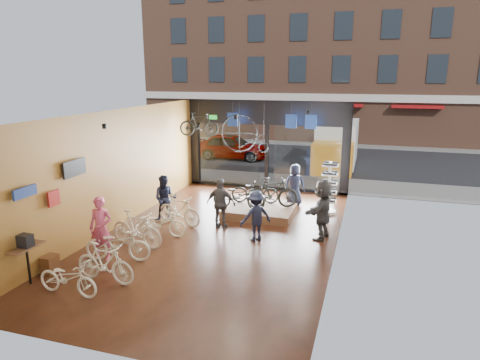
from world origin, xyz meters
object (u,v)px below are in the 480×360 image
at_px(display_bike_left, 239,196).
at_px(hung_bike, 199,124).
at_px(floor_bike_1, 105,263).
at_px(street_car, 231,146).
at_px(display_bike_mid, 272,193).
at_px(customer_0, 101,228).
at_px(floor_bike_4, 160,223).
at_px(customer_2, 221,204).
at_px(display_platform, 259,211).
at_px(display_bike_right, 255,191).
at_px(penny_farthing, 247,135).
at_px(box_truck, 336,146).
at_px(customer_5, 322,210).
at_px(floor_bike_3, 136,229).
at_px(floor_bike_5, 179,210).
at_px(customer_3, 256,216).
at_px(sunglasses_rack, 329,188).
at_px(customer_1, 165,199).
at_px(floor_bike_2, 118,244).
at_px(floor_bike_0, 68,278).
at_px(customer_4, 295,185).

bearing_deg(display_bike_left, hung_bike, 43.86).
bearing_deg(floor_bike_1, hung_bike, 10.29).
distance_m(street_car, floor_bike_1, 15.77).
relative_size(display_bike_mid, customer_0, 1.04).
xyz_separation_m(floor_bike_4, customer_2, (1.53, 1.28, 0.40)).
xyz_separation_m(display_platform, display_bike_right, (-0.30, 0.49, 0.60)).
distance_m(penny_farthing, hung_bike, 1.97).
distance_m(box_truck, customer_5, 10.26).
xyz_separation_m(box_truck, display_bike_left, (-2.51, -9.11, -0.41)).
height_order(display_bike_left, customer_2, customer_2).
bearing_deg(floor_bike_1, floor_bike_3, 15.56).
xyz_separation_m(floor_bike_5, display_bike_right, (2.01, 2.20, 0.25)).
bearing_deg(customer_3, display_bike_right, -114.94).
xyz_separation_m(floor_bike_4, display_bike_left, (1.77, 2.48, 0.36)).
bearing_deg(floor_bike_3, display_bike_mid, -28.98).
height_order(customer_2, hung_bike, hung_bike).
relative_size(display_bike_right, sunglasses_rack, 0.92).
bearing_deg(customer_5, penny_farthing, -125.21).
bearing_deg(floor_bike_1, display_platform, -16.28).
xyz_separation_m(customer_1, hung_bike, (-0.15, 3.45, 2.12)).
distance_m(customer_0, customer_1, 3.27).
height_order(box_truck, customer_1, box_truck).
relative_size(floor_bike_2, floor_bike_5, 1.06).
height_order(floor_bike_3, customer_3, customer_3).
distance_m(floor_bike_3, customer_1, 2.25).
bearing_deg(floor_bike_3, floor_bike_0, -170.65).
distance_m(floor_bike_4, customer_0, 2.10).
bearing_deg(floor_bike_1, display_bike_left, -11.76).
bearing_deg(floor_bike_0, sunglasses_rack, -31.37).
height_order(box_truck, sunglasses_rack, box_truck).
bearing_deg(display_bike_mid, floor_bike_0, 133.71).
xyz_separation_m(floor_bike_0, floor_bike_5, (0.42, 4.99, 0.10)).
height_order(floor_bike_4, hung_bike, hung_bike).
relative_size(floor_bike_0, customer_1, 0.96).
xyz_separation_m(floor_bike_5, customer_5, (4.65, 0.18, 0.41)).
relative_size(box_truck, customer_1, 3.78).
bearing_deg(customer_4, customer_5, 112.80).
height_order(display_bike_right, hung_bike, hung_bike).
bearing_deg(floor_bike_4, floor_bike_0, 164.20).
bearing_deg(customer_1, floor_bike_4, -88.32).
bearing_deg(floor_bike_0, customer_1, 3.49).
relative_size(floor_bike_5, display_platform, 0.70).
bearing_deg(floor_bike_3, hung_bike, 13.48).
distance_m(floor_bike_1, floor_bike_4, 3.05).
bearing_deg(display_bike_right, display_platform, -157.98).
bearing_deg(customer_0, display_platform, 48.73).
distance_m(customer_4, customer_5, 3.48).
relative_size(display_bike_left, customer_5, 1.02).
xyz_separation_m(street_car, floor_bike_2, (1.58, -14.48, -0.27)).
bearing_deg(floor_bike_0, penny_farthing, -7.65).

